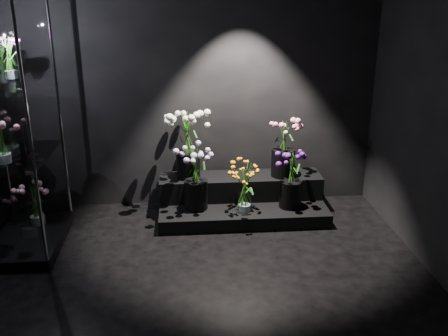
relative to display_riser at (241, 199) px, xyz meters
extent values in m
plane|color=black|center=(-0.48, -1.64, -0.17)|extent=(4.00, 4.00, 0.00)
plane|color=black|center=(-0.48, 0.36, 1.23)|extent=(4.00, 0.00, 4.00)
plane|color=black|center=(-0.48, -3.64, 1.23)|extent=(4.00, 0.00, 4.00)
cube|color=black|center=(0.00, -0.09, -0.09)|extent=(1.79, 0.80, 0.15)
cube|color=black|center=(0.00, 0.11, 0.11)|extent=(1.79, 0.40, 0.25)
cube|color=black|center=(-2.14, -0.56, -0.11)|extent=(0.64, 1.06, 0.11)
cube|color=white|center=(-2.14, -0.56, 0.74)|extent=(0.58, 1.00, 0.01)
cube|color=white|center=(-2.14, -0.56, 1.43)|extent=(0.58, 1.00, 0.01)
cylinder|color=white|center=(0.00, -0.29, 0.09)|extent=(0.14, 0.14, 0.22)
cylinder|color=black|center=(-0.50, -0.17, 0.14)|extent=(0.25, 0.25, 0.31)
cylinder|color=black|center=(0.50, -0.21, 0.13)|extent=(0.24, 0.24, 0.30)
cylinder|color=black|center=(-0.58, 0.11, 0.38)|extent=(0.26, 0.26, 0.30)
cylinder|color=black|center=(0.46, 0.07, 0.39)|extent=(0.26, 0.26, 0.31)
cylinder|color=white|center=(-2.20, -0.74, 0.86)|extent=(0.15, 0.15, 0.24)
cylinder|color=white|center=(-2.12, -0.44, 1.53)|extent=(0.12, 0.12, 0.20)
cylinder|color=white|center=(-2.11, -0.33, 0.07)|extent=(0.15, 0.15, 0.26)
camera|label=1|loc=(-0.61, -5.03, 2.20)|focal=40.00mm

